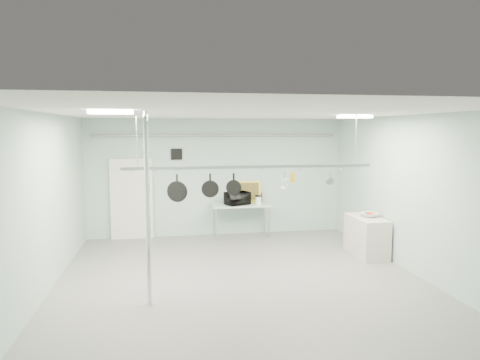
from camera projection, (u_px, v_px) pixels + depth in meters
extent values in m
plane|color=gray|center=(243.00, 285.00, 8.02)|extent=(8.00, 8.00, 0.00)
cube|color=silver|center=(244.00, 113.00, 7.65)|extent=(7.00, 8.00, 0.02)
cube|color=#A1C1B9|center=(217.00, 177.00, 11.74)|extent=(7.00, 0.02, 3.20)
cube|color=#A1C1B9|center=(417.00, 196.00, 8.43)|extent=(0.02, 8.00, 3.20)
cube|color=silver|center=(132.00, 200.00, 11.36)|extent=(1.10, 0.10, 2.20)
cube|color=black|center=(177.00, 154.00, 11.45)|extent=(0.30, 0.04, 0.30)
cylinder|color=gray|center=(217.00, 135.00, 11.52)|extent=(6.60, 0.07, 0.07)
cylinder|color=silver|center=(148.00, 210.00, 6.96)|extent=(0.08, 0.08, 3.20)
cube|color=#AECDB7|center=(241.00, 205.00, 11.54)|extent=(1.60, 0.70, 0.05)
cylinder|color=#B7B7BC|center=(216.00, 225.00, 11.20)|extent=(0.04, 0.04, 0.86)
cylinder|color=#B7B7BC|center=(214.00, 220.00, 11.75)|extent=(0.04, 0.04, 0.86)
cylinder|color=#B7B7BC|center=(270.00, 223.00, 11.44)|extent=(0.04, 0.04, 0.86)
cylinder|color=#B7B7BC|center=(265.00, 218.00, 11.99)|extent=(0.04, 0.04, 0.86)
cube|color=beige|center=(366.00, 236.00, 9.88)|extent=(0.60, 1.20, 0.90)
cube|color=#B7B7BC|center=(251.00, 167.00, 8.09)|extent=(4.80, 0.06, 0.06)
cylinder|color=#B7B7BC|center=(137.00, 141.00, 7.67)|extent=(0.02, 0.02, 0.94)
cylinder|color=#B7B7BC|center=(356.00, 140.00, 8.39)|extent=(0.02, 0.02, 0.94)
cube|color=white|center=(111.00, 112.00, 6.49)|extent=(0.65, 0.30, 0.05)
cube|color=white|center=(355.00, 117.00, 8.65)|extent=(0.65, 0.30, 0.05)
imported|color=black|center=(237.00, 198.00, 11.42)|extent=(0.73, 0.63, 0.34)
cylinder|color=white|center=(258.00, 201.00, 11.41)|extent=(0.20, 0.20, 0.23)
cube|color=yellow|center=(247.00, 192.00, 11.84)|extent=(0.79, 0.17, 0.58)
cube|color=black|center=(257.00, 197.00, 11.90)|extent=(0.30, 0.09, 0.25)
imported|color=silver|center=(369.00, 215.00, 9.85)|extent=(0.44, 0.44, 0.10)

